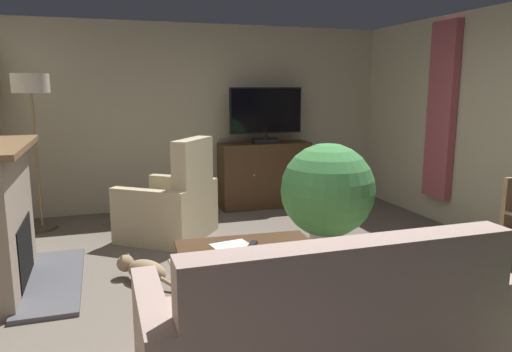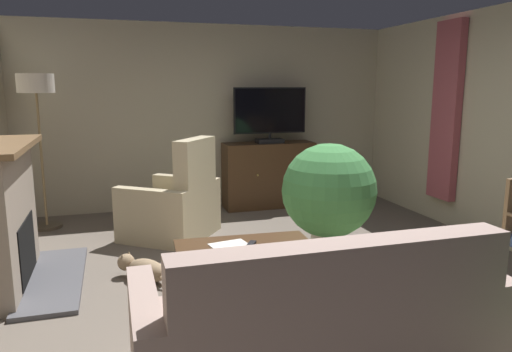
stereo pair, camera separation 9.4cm
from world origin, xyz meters
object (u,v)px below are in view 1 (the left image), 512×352
object	(u,v)px
floor_lamp	(32,103)
folded_newspaper	(231,245)
coffee_table	(246,251)
potted_plant_leafy_by_curtain	(327,192)
cat	(143,270)
tv_remote	(252,245)
tv_cabinet	(264,176)
television	(266,114)
sofa_floral	(326,329)
armchair_facing_sofa	(172,208)

from	to	relation	value
floor_lamp	folded_newspaper	bearing A→B (deg)	-57.27
folded_newspaper	floor_lamp	xyz separation A→B (m)	(-1.69, 2.63, 1.07)
coffee_table	potted_plant_leafy_by_curtain	distance (m)	1.30
cat	tv_remote	bearing A→B (deg)	-38.80
coffee_table	tv_cabinet	bearing A→B (deg)	68.33
coffee_table	floor_lamp	size ratio (longest dim) A/B	0.61
television	tv_remote	size ratio (longest dim) A/B	6.14
coffee_table	floor_lamp	world-z (taller)	floor_lamp
television	tv_remote	distance (m)	3.21
floor_lamp	tv_remote	bearing A→B (deg)	-55.47
sofa_floral	potted_plant_leafy_by_curtain	world-z (taller)	potted_plant_leafy_by_curtain
tv_cabinet	floor_lamp	size ratio (longest dim) A/B	0.69
folded_newspaper	sofa_floral	distance (m)	1.24
tv_cabinet	potted_plant_leafy_by_curtain	xyz separation A→B (m)	(-0.09, -2.20, 0.24)
television	sofa_floral	bearing A→B (deg)	-104.17
tv_remote	folded_newspaper	distance (m)	0.17
floor_lamp	television	bearing A→B (deg)	3.85
tv_remote	folded_newspaper	bearing A→B (deg)	100.92
television	potted_plant_leafy_by_curtain	xyz separation A→B (m)	(-0.09, -2.15, -0.66)
tv_cabinet	floor_lamp	world-z (taller)	floor_lamp
tv_remote	television	bearing A→B (deg)	10.24
folded_newspaper	potted_plant_leafy_by_curtain	xyz separation A→B (m)	(1.18, 0.68, 0.22)
television	potted_plant_leafy_by_curtain	bearing A→B (deg)	-92.37
coffee_table	cat	world-z (taller)	coffee_table
tv_remote	potted_plant_leafy_by_curtain	bearing A→B (deg)	-22.90
armchair_facing_sofa	floor_lamp	distance (m)	2.05
tv_remote	floor_lamp	xyz separation A→B (m)	(-1.85, 2.69, 1.06)
tv_cabinet	cat	world-z (taller)	tv_cabinet
armchair_facing_sofa	floor_lamp	bearing A→B (deg)	151.41
armchair_facing_sofa	cat	bearing A→B (deg)	-109.63
tv_cabinet	folded_newspaper	bearing A→B (deg)	-113.87
coffee_table	sofa_floral	size ratio (longest dim) A/B	0.53
coffee_table	cat	bearing A→B (deg)	141.34
sofa_floral	tv_cabinet	bearing A→B (deg)	76.00
television	coffee_table	world-z (taller)	television
coffee_table	cat	distance (m)	1.04
tv_cabinet	coffee_table	bearing A→B (deg)	-111.67
television	folded_newspaper	xyz separation A→B (m)	(-1.27, -2.83, -0.88)
folded_newspaper	cat	size ratio (longest dim) A/B	0.50
folded_newspaper	floor_lamp	world-z (taller)	floor_lamp
tv_remote	floor_lamp	size ratio (longest dim) A/B	0.09
armchair_facing_sofa	cat	size ratio (longest dim) A/B	2.12
sofa_floral	cat	xyz separation A→B (m)	(-0.91, 1.80, -0.20)
tv_remote	armchair_facing_sofa	xyz separation A→B (m)	(-0.38, 1.88, -0.12)
tv_remote	cat	size ratio (longest dim) A/B	0.28
folded_newspaper	floor_lamp	bearing A→B (deg)	112.50
television	tv_cabinet	bearing A→B (deg)	90.00
tv_remote	potted_plant_leafy_by_curtain	world-z (taller)	potted_plant_leafy_by_curtain
folded_newspaper	floor_lamp	size ratio (longest dim) A/B	0.16
folded_newspaper	floor_lamp	distance (m)	3.30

